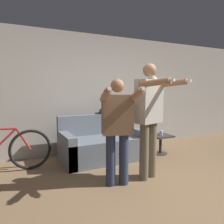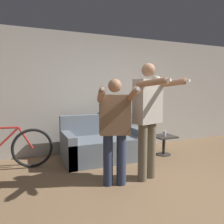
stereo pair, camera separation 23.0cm
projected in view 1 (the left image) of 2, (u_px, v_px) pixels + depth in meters
name	position (u px, v px, depth m)	size (l,w,h in m)	color
ground_plane	(175.00, 195.00, 2.89)	(16.00, 16.00, 0.00)	#846647
wall_back	(100.00, 93.00, 4.99)	(10.00, 0.05, 2.60)	#B7B2A8
couch	(102.00, 145.00, 4.36)	(1.61, 0.87, 0.87)	slate
person_left	(118.00, 125.00, 3.10)	(0.62, 0.75, 1.54)	#2D3856
person_right	(150.00, 113.00, 3.34)	(0.63, 0.77, 1.78)	#6B604C
cat	(107.00, 110.00, 4.70)	(0.46, 0.12, 0.18)	#3D3833
floor_lamp	(149.00, 92.00, 4.78)	(0.41, 0.32, 1.69)	#756047
side_table	(161.00, 140.00, 4.71)	(0.44, 0.44, 0.41)	#38332D
cup	(161.00, 133.00, 4.65)	(0.07, 0.07, 0.11)	silver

